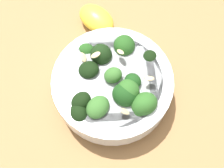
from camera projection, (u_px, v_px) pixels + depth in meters
The scene contains 3 objects.
ground_plane at pixel (110, 104), 57.02cm from camera, with size 65.73×65.73×4.73cm, color #996D42.
bowl_of_broccoli at pixel (113, 84), 51.44cm from camera, with size 21.12×21.12×10.00cm.
lemon_wedge at pixel (96, 19), 59.73cm from camera, with size 8.28×5.38×4.19cm, color yellow.
Camera 1 is at (18.19, 6.33, 51.45)cm, focal length 46.51 mm.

